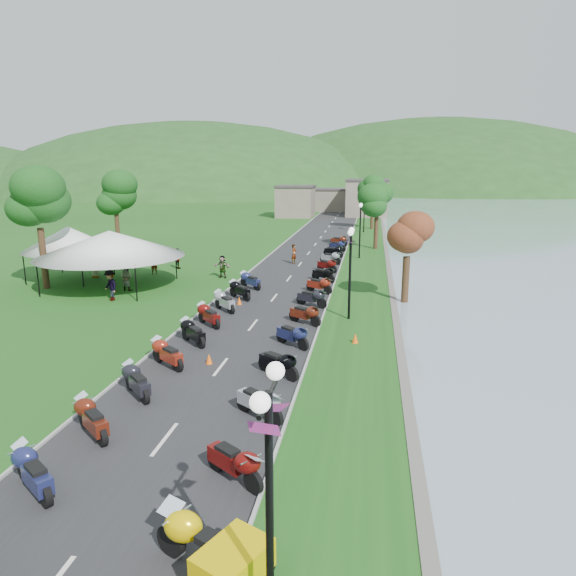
{
  "coord_description": "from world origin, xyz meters",
  "views": [
    {
      "loc": [
        6.12,
        -9.59,
        8.22
      ],
      "look_at": [
        1.33,
        19.47,
        1.3
      ],
      "focal_mm": 32.0,
      "sensor_mm": 36.0,
      "label": 1
    }
  ],
  "objects_px": {
    "streetlamp_near": "(270,519)",
    "pedestrian_b": "(127,290)",
    "pedestrian_a": "(155,274)",
    "pedestrian_c": "(112,300)",
    "yellow_trike": "(205,550)",
    "vendor_tent_main": "(111,259)"
  },
  "relations": [
    {
      "from": "pedestrian_a",
      "to": "pedestrian_c",
      "type": "xyz_separation_m",
      "value": [
        0.72,
        -8.31,
        0.0
      ]
    },
    {
      "from": "streetlamp_near",
      "to": "pedestrian_a",
      "type": "relative_size",
      "value": 3.25
    },
    {
      "from": "pedestrian_c",
      "to": "vendor_tent_main",
      "type": "bearing_deg",
      "value": 153.69
    },
    {
      "from": "pedestrian_b",
      "to": "pedestrian_c",
      "type": "relative_size",
      "value": 0.94
    },
    {
      "from": "yellow_trike",
      "to": "vendor_tent_main",
      "type": "height_order",
      "value": "vendor_tent_main"
    },
    {
      "from": "yellow_trike",
      "to": "pedestrian_a",
      "type": "xyz_separation_m",
      "value": [
        -13.8,
        29.04,
        -0.63
      ]
    },
    {
      "from": "yellow_trike",
      "to": "pedestrian_b",
      "type": "relative_size",
      "value": 1.48
    },
    {
      "from": "streetlamp_near",
      "to": "yellow_trike",
      "type": "bearing_deg",
      "value": 142.05
    },
    {
      "from": "streetlamp_near",
      "to": "pedestrian_c",
      "type": "xyz_separation_m",
      "value": [
        -14.68,
        21.97,
        -2.5
      ]
    },
    {
      "from": "pedestrian_c",
      "to": "pedestrian_a",
      "type": "bearing_deg",
      "value": 132.65
    },
    {
      "from": "streetlamp_near",
      "to": "pedestrian_c",
      "type": "distance_m",
      "value": 26.54
    },
    {
      "from": "yellow_trike",
      "to": "vendor_tent_main",
      "type": "xyz_separation_m",
      "value": [
        -14.78,
        24.21,
        1.37
      ]
    },
    {
      "from": "yellow_trike",
      "to": "streetlamp_near",
      "type": "xyz_separation_m",
      "value": [
        1.6,
        -1.25,
        1.87
      ]
    },
    {
      "from": "vendor_tent_main",
      "to": "pedestrian_c",
      "type": "xyz_separation_m",
      "value": [
        1.7,
        -3.49,
        -2.0
      ]
    },
    {
      "from": "streetlamp_near",
      "to": "vendor_tent_main",
      "type": "distance_m",
      "value": 30.28
    },
    {
      "from": "streetlamp_near",
      "to": "pedestrian_b",
      "type": "relative_size",
      "value": 2.69
    },
    {
      "from": "yellow_trike",
      "to": "pedestrian_a",
      "type": "height_order",
      "value": "yellow_trike"
    },
    {
      "from": "streetlamp_near",
      "to": "pedestrian_b",
      "type": "distance_m",
      "value": 29.02
    },
    {
      "from": "pedestrian_c",
      "to": "pedestrian_b",
      "type": "bearing_deg",
      "value": 133.99
    },
    {
      "from": "yellow_trike",
      "to": "pedestrian_a",
      "type": "relative_size",
      "value": 1.79
    },
    {
      "from": "yellow_trike",
      "to": "streetlamp_near",
      "type": "height_order",
      "value": "streetlamp_near"
    },
    {
      "from": "yellow_trike",
      "to": "streetlamp_near",
      "type": "bearing_deg",
      "value": 167.97
    }
  ]
}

